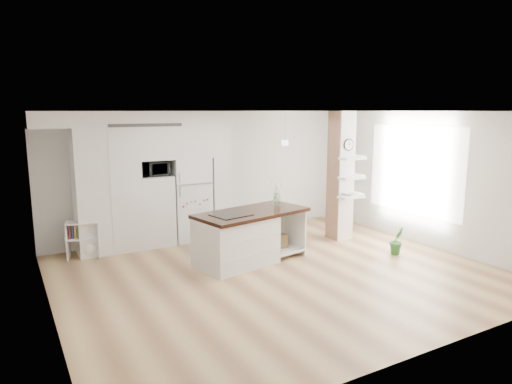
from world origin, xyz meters
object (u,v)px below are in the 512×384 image
at_px(bookshelf, 85,242).
at_px(floor_plant_a, 397,240).
at_px(refrigerator, 190,199).
at_px(kitchen_island, 241,237).

relative_size(bookshelf, floor_plant_a, 1.29).
relative_size(refrigerator, bookshelf, 2.53).
distance_m(kitchen_island, floor_plant_a, 3.00).
xyz_separation_m(kitchen_island, floor_plant_a, (2.83, -0.98, -0.21)).
distance_m(refrigerator, kitchen_island, 1.98).
bearing_deg(kitchen_island, bookshelf, 132.45).
distance_m(bookshelf, floor_plant_a, 5.87).
distance_m(refrigerator, bookshelf, 2.24).
bearing_deg(floor_plant_a, bookshelf, 152.41).
xyz_separation_m(refrigerator, kitchen_island, (0.22, -1.93, -0.39)).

